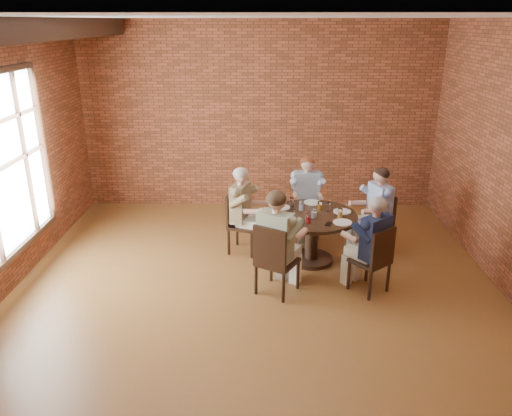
{
  "coord_description": "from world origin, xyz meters",
  "views": [
    {
      "loc": [
        0.1,
        -5.64,
        3.37
      ],
      "look_at": [
        -0.02,
        1.0,
        0.86
      ],
      "focal_mm": 35.0,
      "sensor_mm": 36.0,
      "label": 1
    }
  ],
  "objects_px": {
    "smartphone": "(329,224)",
    "diner_a": "(376,211)",
    "chair_d": "(274,258)",
    "diner_e": "(371,245)",
    "chair_c": "(239,220)",
    "chair_e": "(375,258)",
    "chair_b": "(306,205)",
    "dining_table": "(312,228)",
    "diner_b": "(307,197)",
    "diner_d": "(278,243)",
    "chair_a": "(380,220)",
    "diner_c": "(244,211)"
  },
  "relations": [
    {
      "from": "diner_e",
      "to": "smartphone",
      "type": "height_order",
      "value": "diner_e"
    },
    {
      "from": "chair_c",
      "to": "chair_e",
      "type": "relative_size",
      "value": 1.01
    },
    {
      "from": "diner_b",
      "to": "chair_e",
      "type": "distance_m",
      "value": 2.02
    },
    {
      "from": "dining_table",
      "to": "diner_b",
      "type": "relative_size",
      "value": 0.97
    },
    {
      "from": "smartphone",
      "to": "chair_d",
      "type": "bearing_deg",
      "value": -117.22
    },
    {
      "from": "chair_a",
      "to": "diner_b",
      "type": "height_order",
      "value": "diner_b"
    },
    {
      "from": "chair_a",
      "to": "chair_d",
      "type": "xyz_separation_m",
      "value": [
        -1.64,
        -1.34,
        0.02
      ]
    },
    {
      "from": "diner_e",
      "to": "smartphone",
      "type": "bearing_deg",
      "value": -82.67
    },
    {
      "from": "dining_table",
      "to": "diner_b",
      "type": "height_order",
      "value": "diner_b"
    },
    {
      "from": "chair_e",
      "to": "diner_c",
      "type": "bearing_deg",
      "value": -74.04
    },
    {
      "from": "chair_e",
      "to": "smartphone",
      "type": "height_order",
      "value": "chair_e"
    },
    {
      "from": "smartphone",
      "to": "diner_a",
      "type": "bearing_deg",
      "value": 66.34
    },
    {
      "from": "diner_a",
      "to": "diner_b",
      "type": "height_order",
      "value": "diner_a"
    },
    {
      "from": "diner_a",
      "to": "smartphone",
      "type": "xyz_separation_m",
      "value": [
        -0.79,
        -0.71,
        0.08
      ]
    },
    {
      "from": "diner_d",
      "to": "diner_b",
      "type": "bearing_deg",
      "value": -75.17
    },
    {
      "from": "chair_b",
      "to": "smartphone",
      "type": "distance_m",
      "value": 1.45
    },
    {
      "from": "chair_a",
      "to": "chair_b",
      "type": "distance_m",
      "value": 1.27
    },
    {
      "from": "diner_b",
      "to": "smartphone",
      "type": "xyz_separation_m",
      "value": [
        0.2,
        -1.33,
        0.09
      ]
    },
    {
      "from": "diner_a",
      "to": "chair_b",
      "type": "xyz_separation_m",
      "value": [
        -0.99,
        0.71,
        -0.16
      ]
    },
    {
      "from": "dining_table",
      "to": "diner_e",
      "type": "distance_m",
      "value": 1.1
    },
    {
      "from": "chair_a",
      "to": "chair_e",
      "type": "height_order",
      "value": "chair_a"
    },
    {
      "from": "chair_c",
      "to": "diner_d",
      "type": "relative_size",
      "value": 0.67
    },
    {
      "from": "dining_table",
      "to": "chair_b",
      "type": "height_order",
      "value": "chair_b"
    },
    {
      "from": "dining_table",
      "to": "chair_a",
      "type": "xyz_separation_m",
      "value": [
        1.06,
        0.36,
        -0.02
      ]
    },
    {
      "from": "chair_a",
      "to": "diner_c",
      "type": "bearing_deg",
      "value": -107.59
    },
    {
      "from": "chair_e",
      "to": "diner_e",
      "type": "distance_m",
      "value": 0.18
    },
    {
      "from": "dining_table",
      "to": "diner_a",
      "type": "relative_size",
      "value": 0.96
    },
    {
      "from": "chair_c",
      "to": "diner_c",
      "type": "distance_m",
      "value": 0.18
    },
    {
      "from": "dining_table",
      "to": "chair_d",
      "type": "xyz_separation_m",
      "value": [
        -0.57,
        -0.98,
        -0.0
      ]
    },
    {
      "from": "chair_a",
      "to": "chair_e",
      "type": "relative_size",
      "value": 1.01
    },
    {
      "from": "chair_b",
      "to": "chair_e",
      "type": "xyz_separation_m",
      "value": [
        0.74,
        -1.95,
        -0.0
      ]
    },
    {
      "from": "chair_c",
      "to": "diner_a",
      "type": "bearing_deg",
      "value": -72.71
    },
    {
      "from": "dining_table",
      "to": "chair_b",
      "type": "xyz_separation_m",
      "value": [
        -0.01,
        1.04,
        -0.02
      ]
    },
    {
      "from": "chair_b",
      "to": "diner_b",
      "type": "bearing_deg",
      "value": -90.0
    },
    {
      "from": "chair_d",
      "to": "chair_e",
      "type": "bearing_deg",
      "value": -146.8
    },
    {
      "from": "chair_b",
      "to": "diner_d",
      "type": "height_order",
      "value": "diner_d"
    },
    {
      "from": "chair_e",
      "to": "diner_e",
      "type": "height_order",
      "value": "diner_e"
    },
    {
      "from": "chair_d",
      "to": "diner_d",
      "type": "height_order",
      "value": "diner_d"
    },
    {
      "from": "diner_a",
      "to": "chair_b",
      "type": "distance_m",
      "value": 1.23
    },
    {
      "from": "chair_d",
      "to": "diner_e",
      "type": "distance_m",
      "value": 1.27
    },
    {
      "from": "diner_a",
      "to": "smartphone",
      "type": "distance_m",
      "value": 1.07
    },
    {
      "from": "diner_a",
      "to": "chair_d",
      "type": "distance_m",
      "value": 2.04
    },
    {
      "from": "chair_a",
      "to": "chair_e",
      "type": "distance_m",
      "value": 1.32
    },
    {
      "from": "diner_b",
      "to": "diner_c",
      "type": "relative_size",
      "value": 1.0
    },
    {
      "from": "chair_b",
      "to": "diner_e",
      "type": "xyz_separation_m",
      "value": [
        0.69,
        -1.89,
        0.15
      ]
    },
    {
      "from": "chair_d",
      "to": "diner_d",
      "type": "xyz_separation_m",
      "value": [
        0.05,
        0.08,
        0.18
      ]
    },
    {
      "from": "chair_a",
      "to": "smartphone",
      "type": "bearing_deg",
      "value": -68.65
    },
    {
      "from": "diner_d",
      "to": "dining_table",
      "type": "bearing_deg",
      "value": -90.0
    },
    {
      "from": "chair_c",
      "to": "diner_e",
      "type": "bearing_deg",
      "value": -106.47
    },
    {
      "from": "diner_a",
      "to": "chair_c",
      "type": "height_order",
      "value": "diner_a"
    }
  ]
}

